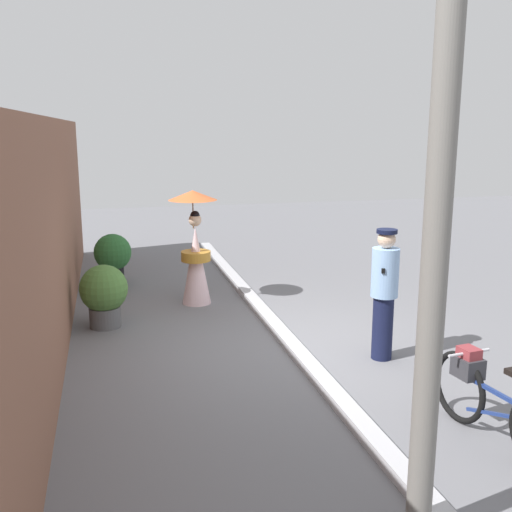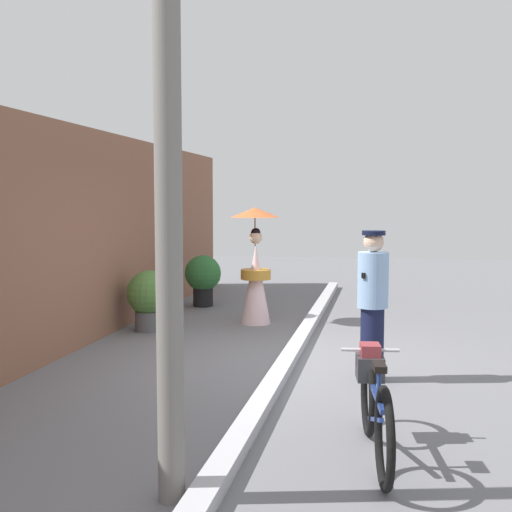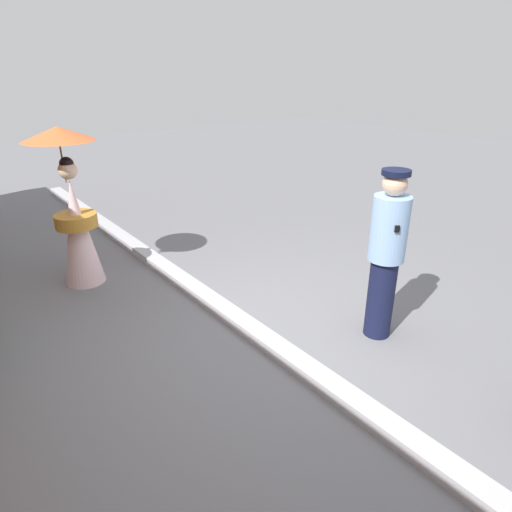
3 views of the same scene
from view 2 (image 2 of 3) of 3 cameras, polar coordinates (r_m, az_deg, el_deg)
ground_plane at (r=8.13m, az=3.02°, el=-9.32°), size 30.00×30.00×0.00m
building_wall at (r=8.88m, az=-17.04°, el=1.52°), size 14.00×0.40×3.01m
sidewalk_curb at (r=8.11m, az=3.02°, el=-8.91°), size 14.00×0.20×0.12m
bicycle_near_officer at (r=5.23m, az=10.47°, el=-12.64°), size 1.75×0.48×0.81m
person_officer at (r=7.22m, az=10.33°, el=-3.96°), size 0.34×0.34×1.67m
person_with_parasol at (r=10.41m, az=-0.04°, el=-0.86°), size 0.80×0.80×1.89m
potted_plant_by_door at (r=10.05m, az=-9.32°, el=-3.64°), size 0.72×0.70×0.94m
potted_plant_small at (r=12.24m, az=-4.65°, el=-1.82°), size 0.70×0.69×0.97m
utility_pole at (r=4.20m, az=-7.85°, el=10.37°), size 0.18×0.18×4.80m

